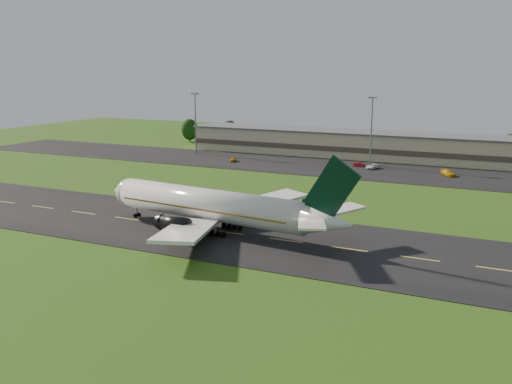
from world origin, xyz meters
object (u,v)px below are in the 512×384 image
at_px(airliner, 213,206).
at_px(service_vehicle_c, 373,166).
at_px(terminal, 387,146).
at_px(light_mast_west, 195,116).
at_px(light_mast_centre, 372,123).
at_px(service_vehicle_b, 359,165).
at_px(service_vehicle_a, 233,159).
at_px(service_vehicle_d, 448,173).

relative_size(airliner, service_vehicle_c, 10.09).
distance_m(terminal, light_mast_west, 64.10).
distance_m(light_mast_west, service_vehicle_c, 63.32).
bearing_deg(airliner, light_mast_centre, 90.50).
bearing_deg(light_mast_west, airliner, -56.98).
xyz_separation_m(light_mast_west, service_vehicle_b, (57.50, -2.84, -12.06)).
bearing_deg(service_vehicle_b, terminal, -0.05).
relative_size(service_vehicle_a, service_vehicle_d, 0.75).
height_order(service_vehicle_a, service_vehicle_b, service_vehicle_a).
bearing_deg(light_mast_west, light_mast_centre, 0.00).
xyz_separation_m(terminal, service_vehicle_d, (21.77, -23.10, -3.14)).
bearing_deg(light_mast_centre, service_vehicle_a, -165.74).
xyz_separation_m(light_mast_centre, service_vehicle_b, (-2.50, -2.84, -12.06)).
bearing_deg(service_vehicle_d, service_vehicle_b, 133.11).
bearing_deg(service_vehicle_a, service_vehicle_b, -11.20).
relative_size(service_vehicle_a, service_vehicle_b, 1.10).
relative_size(service_vehicle_b, service_vehicle_d, 0.68).
bearing_deg(light_mast_centre, airliner, -95.67).
xyz_separation_m(terminal, service_vehicle_c, (0.61, -20.91, -3.19)).
height_order(airliner, service_vehicle_a, airliner).
distance_m(service_vehicle_a, service_vehicle_d, 63.67).
distance_m(service_vehicle_a, service_vehicle_c, 42.78).
bearing_deg(service_vehicle_a, airliner, -87.36).
bearing_deg(service_vehicle_b, service_vehicle_c, -101.15).
distance_m(airliner, service_vehicle_d, 79.61).
bearing_deg(airliner, service_vehicle_d, 73.13).
bearing_deg(light_mast_west, terminal, 14.76).
height_order(service_vehicle_a, service_vehicle_d, service_vehicle_d).
height_order(airliner, service_vehicle_b, airliner).
bearing_deg(terminal, light_mast_west, -165.24).
height_order(airliner, service_vehicle_d, airliner).
relative_size(light_mast_centre, service_vehicle_b, 5.75).
bearing_deg(terminal, service_vehicle_b, -101.60).
bearing_deg(airliner, service_vehicle_a, 121.10).
relative_size(service_vehicle_a, service_vehicle_c, 0.77).
distance_m(light_mast_centre, service_vehicle_a, 43.38).
bearing_deg(service_vehicle_b, service_vehicle_d, -87.49).
distance_m(airliner, light_mast_west, 95.86).
distance_m(light_mast_centre, service_vehicle_c, 12.99).
distance_m(airliner, service_vehicle_a, 77.10).
relative_size(terminal, service_vehicle_d, 27.85).
relative_size(service_vehicle_c, service_vehicle_d, 0.98).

